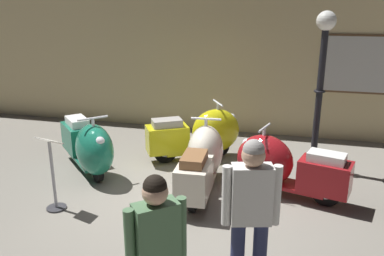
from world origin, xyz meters
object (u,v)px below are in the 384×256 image
scooter_1 (201,134)px  visitor_1 (251,209)px  lamppost (321,79)px  scooter_3 (282,166)px  visitor_0 (157,250)px  scooter_0 (89,146)px  scooter_2 (202,160)px  info_stanchion (53,180)px

scooter_1 → visitor_1: (1.29, -3.46, 0.47)m
lamppost → scooter_3: bearing=-113.4°
lamppost → visitor_0: lamppost is taller
scooter_3 → scooter_0: bearing=15.4°
scooter_0 → visitor_1: size_ratio=0.98×
scooter_2 → scooter_3: size_ratio=1.01×
scooter_3 → visitor_1: visitor_1 is taller
scooter_1 → scooter_2: (0.31, -1.25, 0.00)m
scooter_2 → visitor_1: (0.98, -2.20, 0.46)m
scooter_2 → visitor_0: 3.02m
lamppost → visitor_1: (-0.73, -3.48, -0.65)m
scooter_0 → scooter_2: scooter_0 is taller
scooter_3 → visitor_0: (-0.90, -3.08, 0.43)m
visitor_1 → scooter_2: bearing=8.5°
scooter_1 → visitor_1: visitor_1 is taller
scooter_3 → lamppost: size_ratio=0.66×
scooter_0 → visitor_0: bearing=-8.7°
lamppost → visitor_1: 3.62m
info_stanchion → visitor_0: bearing=-40.1°
scooter_0 → info_stanchion: bearing=-40.5°
scooter_2 → visitor_0: bearing=-177.1°
scooter_2 → visitor_1: visitor_1 is taller
visitor_0 → info_stanchion: visitor_0 is taller
scooter_1 → info_stanchion: info_stanchion is taller
scooter_0 → visitor_1: visitor_1 is taller
scooter_2 → visitor_0: size_ratio=1.15×
scooter_2 → lamppost: (1.71, 1.28, 1.11)m
scooter_3 → lamppost: (0.51, 1.17, 1.13)m
scooter_0 → scooter_2: (1.98, -0.10, -0.00)m
scooter_3 → info_stanchion: 3.32m
info_stanchion → lamppost: bearing=34.0°
scooter_0 → lamppost: bearing=62.4°
scooter_2 → info_stanchion: 2.19m
scooter_2 → info_stanchion: info_stanchion is taller
scooter_1 → visitor_1: 3.72m
scooter_1 → info_stanchion: size_ratio=1.62×
visitor_0 → lamppost: bearing=-59.2°
scooter_2 → lamppost: bearing=-56.2°
scooter_0 → scooter_3: scooter_0 is taller
scooter_1 → visitor_0: size_ratio=1.13×
scooter_1 → scooter_3: bearing=-67.8°
scooter_1 → visitor_0: 4.29m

